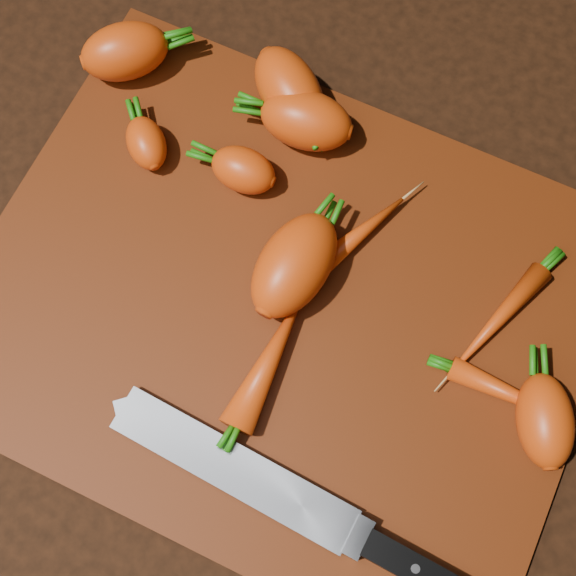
% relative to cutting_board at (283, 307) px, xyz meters
% --- Properties ---
extents(ground, '(2.00, 2.00, 0.01)m').
position_rel_cutting_board_xyz_m(ground, '(0.00, 0.00, -0.01)').
color(ground, black).
extents(cutting_board, '(0.50, 0.40, 0.01)m').
position_rel_cutting_board_xyz_m(cutting_board, '(0.00, 0.00, 0.00)').
color(cutting_board, '#581F07').
rests_on(cutting_board, ground).
extents(carrot_0, '(0.09, 0.09, 0.05)m').
position_rel_cutting_board_xyz_m(carrot_0, '(-0.22, 0.14, 0.03)').
color(carrot_0, '#D5410B').
rests_on(carrot_0, cutting_board).
extents(carrot_1, '(0.06, 0.04, 0.04)m').
position_rel_cutting_board_xyz_m(carrot_1, '(-0.08, 0.09, 0.02)').
color(carrot_1, '#D5410B').
rests_on(carrot_1, cutting_board).
extents(carrot_2, '(0.10, 0.09, 0.05)m').
position_rel_cutting_board_xyz_m(carrot_2, '(-0.07, 0.17, 0.03)').
color(carrot_2, '#D5410B').
rests_on(carrot_2, cutting_board).
extents(carrot_3, '(0.07, 0.10, 0.06)m').
position_rel_cutting_board_xyz_m(carrot_3, '(-0.00, 0.03, 0.03)').
color(carrot_3, '#D5410B').
rests_on(carrot_3, cutting_board).
extents(carrot_4, '(0.09, 0.06, 0.05)m').
position_rel_cutting_board_xyz_m(carrot_4, '(-0.05, 0.15, 0.03)').
color(carrot_4, '#D5410B').
rests_on(carrot_4, cutting_board).
extents(carrot_5, '(0.05, 0.03, 0.03)m').
position_rel_cutting_board_xyz_m(carrot_5, '(-0.07, 0.17, 0.02)').
color(carrot_5, '#D5410B').
rests_on(carrot_5, cutting_board).
extents(carrot_6, '(0.07, 0.08, 0.04)m').
position_rel_cutting_board_xyz_m(carrot_6, '(0.22, -0.00, 0.03)').
color(carrot_6, '#D5410B').
rests_on(carrot_6, cutting_board).
extents(carrot_7, '(0.06, 0.10, 0.02)m').
position_rel_cutting_board_xyz_m(carrot_7, '(0.03, 0.08, 0.02)').
color(carrot_7, '#D5410B').
rests_on(carrot_7, cutting_board).
extents(carrot_8, '(0.11, 0.02, 0.02)m').
position_rel_cutting_board_xyz_m(carrot_8, '(0.20, 0.01, 0.02)').
color(carrot_8, '#D5410B').
rests_on(carrot_8, cutting_board).
extents(carrot_9, '(0.03, 0.11, 0.03)m').
position_rel_cutting_board_xyz_m(carrot_9, '(0.01, -0.05, 0.02)').
color(carrot_9, '#D5410B').
rests_on(carrot_9, cutting_board).
extents(carrot_10, '(0.06, 0.06, 0.03)m').
position_rel_cutting_board_xyz_m(carrot_10, '(-0.16, 0.08, 0.02)').
color(carrot_10, '#D5410B').
rests_on(carrot_10, cutting_board).
extents(carrot_11, '(0.05, 0.11, 0.02)m').
position_rel_cutting_board_xyz_m(carrot_11, '(0.16, 0.06, 0.02)').
color(carrot_11, '#D5410B').
rests_on(carrot_11, cutting_board).
extents(knife, '(0.32, 0.05, 0.02)m').
position_rel_cutting_board_xyz_m(knife, '(0.04, -0.14, 0.01)').
color(knife, gray).
rests_on(knife, cutting_board).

